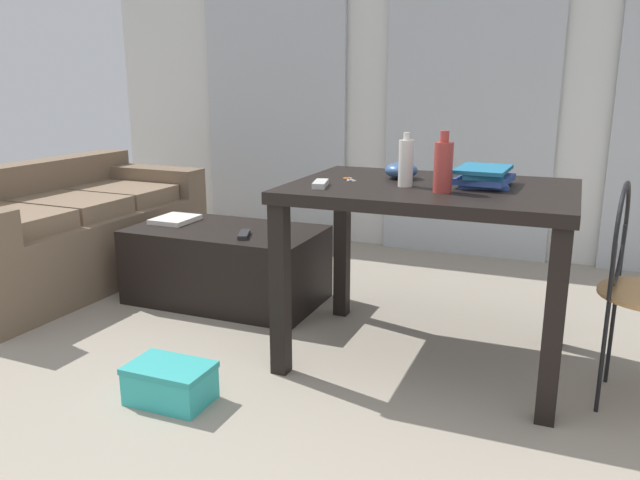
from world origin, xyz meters
The scene contains 16 objects.
ground_plane centered at (0.00, 1.22, 0.00)m, with size 7.77×7.77×0.00m, color gray.
wall_back centered at (0.00, 3.24, 1.20)m, with size 5.74×0.10×2.40m, color silver.
curtains centered at (0.00, 3.15, 1.09)m, with size 4.08×0.03×2.18m.
couch centered at (-2.18, 1.62, 0.30)m, with size 0.92×1.78×0.71m.
coffee_table centered at (-1.05, 1.68, 0.21)m, with size 1.04×0.59×0.42m.
craft_table centered at (0.16, 1.34, 0.67)m, with size 1.17×0.84×0.78m.
wire_chair centered at (0.96, 1.25, 0.53)m, with size 0.40×0.41×0.86m.
bottle_near centered at (0.23, 1.19, 0.89)m, with size 0.07×0.07×0.24m.
bottle_far centered at (0.06, 1.27, 0.88)m, with size 0.06×0.06×0.22m.
bowl centered at (-0.01, 1.47, 0.82)m, with size 0.15×0.15×0.07m, color #2D4C7A.
book_stack centered at (0.36, 1.41, 0.82)m, with size 0.24×0.33×0.08m.
tv_remote_on_table centered at (-0.26, 1.13, 0.80)m, with size 0.05×0.15×0.02m, color #B7B7B2.
scissors centered at (-0.22, 1.36, 0.79)m, with size 0.08×0.10×0.00m.
tv_remote_primary centered at (-0.86, 1.55, 0.43)m, with size 0.05×0.17×0.02m, color #232326.
magazine centered at (-1.40, 1.71, 0.43)m, with size 0.21×0.25×0.03m, color silver.
shoebox centered at (-0.66, 0.58, 0.08)m, with size 0.32×0.21×0.15m.
Camera 1 is at (0.71, -1.23, 1.21)m, focal length 35.17 mm.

